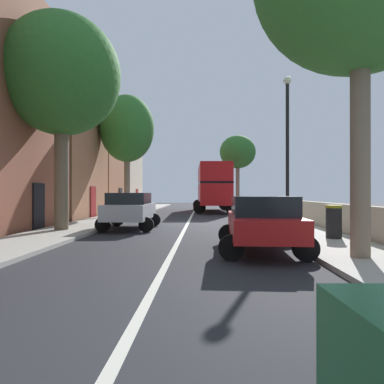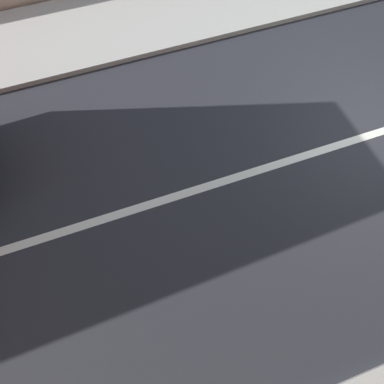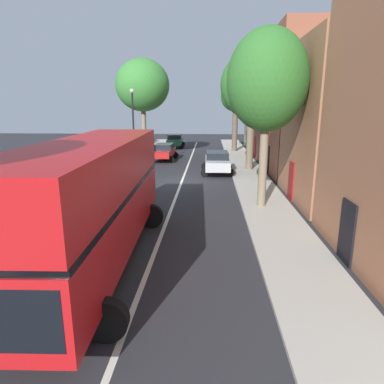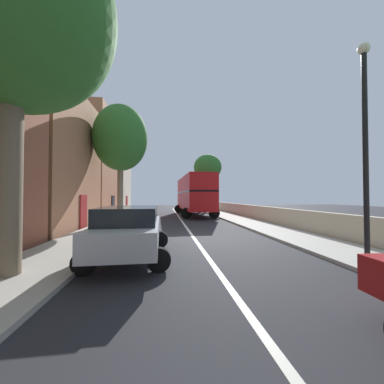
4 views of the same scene
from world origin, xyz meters
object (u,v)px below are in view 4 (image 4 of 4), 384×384
(double_decker_bus, at_px, (194,193))
(lamppost_right, at_px, (365,133))
(street_tree_right_1, at_px, (208,168))
(street_tree_left_4, at_px, (11,7))
(street_tree_left_2, at_px, (121,138))
(parked_car_silver_left_0, at_px, (130,229))

(double_decker_bus, distance_m, lamppost_right, 17.91)
(street_tree_right_1, height_order, street_tree_left_4, street_tree_left_4)
(double_decker_bus, relative_size, lamppost_right, 1.71)
(street_tree_left_2, height_order, lamppost_right, street_tree_left_2)
(parked_car_silver_left_0, height_order, street_tree_left_2, street_tree_left_2)
(double_decker_bus, xyz_separation_m, street_tree_left_2, (-6.29, -6.89, 3.86))
(double_decker_bus, height_order, street_tree_left_2, street_tree_left_2)
(street_tree_left_2, bearing_deg, parked_car_silver_left_0, -77.17)
(double_decker_bus, bearing_deg, lamppost_right, -81.62)
(street_tree_left_2, bearing_deg, street_tree_left_4, -92.97)
(street_tree_left_4, bearing_deg, street_tree_right_1, 68.18)
(street_tree_left_4, bearing_deg, double_decker_bus, 68.64)
(parked_car_silver_left_0, height_order, lamppost_right, lamppost_right)
(street_tree_left_4, xyz_separation_m, lamppost_right, (9.44, -0.18, -2.80))
(street_tree_right_1, bearing_deg, street_tree_left_4, -111.82)
(street_tree_right_1, xyz_separation_m, lamppost_right, (-0.24, -24.35, -2.23))
(street_tree_left_4, distance_m, lamppost_right, 9.84)
(street_tree_left_2, distance_m, lamppost_right, 14.17)
(double_decker_bus, xyz_separation_m, street_tree_left_4, (-6.84, -17.48, 4.25))
(street_tree_right_1, bearing_deg, double_decker_bus, -113.00)
(parked_car_silver_left_0, xyz_separation_m, street_tree_left_2, (-2.09, 9.17, 5.26))
(parked_car_silver_left_0, relative_size, street_tree_left_4, 0.49)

